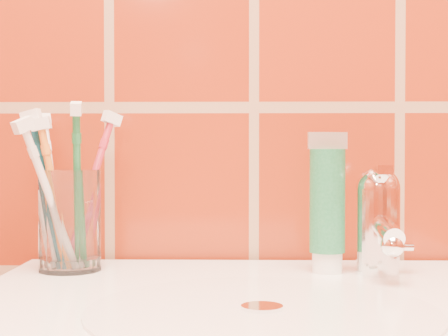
{
  "coord_description": "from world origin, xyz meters",
  "views": [
    {
      "loc": [
        -0.02,
        0.33,
        0.99
      ],
      "look_at": [
        -0.04,
        1.08,
        0.97
      ],
      "focal_mm": 55.0,
      "sensor_mm": 36.0,
      "label": 1
    }
  ],
  "objects": [
    {
      "name": "glass_tumbler",
      "position": [
        -0.21,
        1.11,
        0.91
      ],
      "size": [
        0.08,
        0.08,
        0.12
      ],
      "primitive_type": "cylinder",
      "rotation": [
        0.0,
        0.0,
        -0.18
      ],
      "color": "white",
      "rests_on": "pedestal_sink"
    },
    {
      "name": "toothpaste_tube",
      "position": [
        0.08,
        1.1,
        0.92
      ],
      "size": [
        0.04,
        0.04,
        0.16
      ],
      "rotation": [
        0.0,
        0.0,
        0.13
      ],
      "color": "white",
      "rests_on": "pedestal_sink"
    },
    {
      "name": "faucet",
      "position": [
        0.14,
        1.09,
        0.91
      ],
      "size": [
        0.05,
        0.11,
        0.12
      ],
      "color": "white",
      "rests_on": "pedestal_sink"
    },
    {
      "name": "toothbrush_0",
      "position": [
        -0.2,
        1.09,
        0.94
      ],
      "size": [
        0.05,
        0.1,
        0.2
      ],
      "primitive_type": null,
      "rotation": [
        0.2,
        0.0,
        0.18
      ],
      "color": "#1B6836",
      "rests_on": "glass_tumbler"
    },
    {
      "name": "toothbrush_1",
      "position": [
        -0.24,
        1.14,
        0.94
      ],
      "size": [
        0.13,
        0.16,
        0.21
      ],
      "primitive_type": null,
      "rotation": [
        0.41,
        0.0,
        -2.61
      ],
      "color": "white",
      "rests_on": "glass_tumbler"
    },
    {
      "name": "toothbrush_2",
      "position": [
        -0.23,
        1.1,
        0.94
      ],
      "size": [
        0.09,
        0.08,
        0.19
      ],
      "primitive_type": null,
      "rotation": [
        0.24,
        0.0,
        -1.74
      ],
      "color": "#0D5570",
      "rests_on": "glass_tumbler"
    },
    {
      "name": "toothbrush_3",
      "position": [
        -0.23,
        1.08,
        0.94
      ],
      "size": [
        0.14,
        0.15,
        0.19
      ],
      "primitive_type": null,
      "rotation": [
        0.39,
        0.0,
        -0.71
      ],
      "color": "silver",
      "rests_on": "glass_tumbler"
    },
    {
      "name": "toothbrush_4",
      "position": [
        -0.23,
        1.1,
        0.94
      ],
      "size": [
        0.06,
        0.06,
        0.18
      ],
      "primitive_type": null,
      "rotation": [
        0.18,
        0.0,
        -1.48
      ],
      "color": "orange",
      "rests_on": "glass_tumbler"
    },
    {
      "name": "toothbrush_5",
      "position": [
        -0.2,
        1.14,
        0.94
      ],
      "size": [
        0.14,
        0.13,
        0.2
      ],
      "primitive_type": null,
      "rotation": [
        0.34,
        0.0,
        2.27
      ],
      "color": "#B1263B",
      "rests_on": "glass_tumbler"
    }
  ]
}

